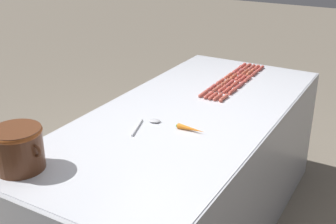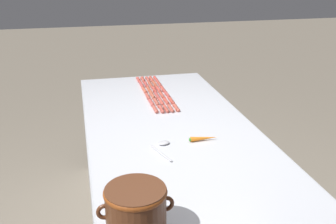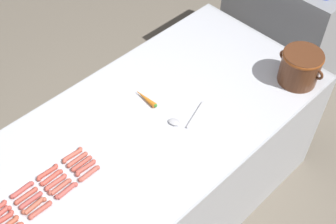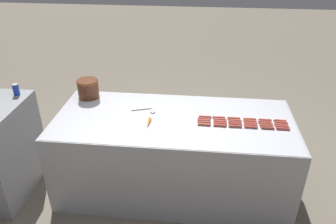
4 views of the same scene
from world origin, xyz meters
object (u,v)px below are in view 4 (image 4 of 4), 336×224
object	(u,v)px
bean_pot	(88,88)
serving_spoon	(149,111)
hot_dog_6	(282,127)
hot_dog_15	(235,122)
hot_dog_7	(266,126)
hot_dog_10	(220,123)
hot_dog_3	(235,126)
hot_dog_12	(281,125)
hot_dog_9	(235,124)
hot_dog_21	(235,120)
hot_dog_29	(205,117)
carrot	(149,123)
hot_dog_20	(250,121)
hot_dog_5	(204,124)
hot_dog_25	(265,120)
hot_dog_2	(251,127)
hot_dog_22	(220,119)
hot_dog_17	(204,120)
hot_dog_13	(266,124)
soda_can	(16,90)
hot_dog_8	(251,125)
hot_dog_23	(204,119)
hot_dog_19	(265,122)
hot_dog_24	(280,121)
hot_dog_27	(234,118)
hot_dog_28	(219,117)
hot_dog_14	(251,123)
hot_dog_16	(220,121)
hot_dog_26	(250,119)
hot_dog_11	(204,122)
hot_dog_18	(281,123)
hot_dog_4	(220,125)
hot_dog_0	(283,129)
hot_dog_1	(268,128)

from	to	relation	value
bean_pot	serving_spoon	xyz separation A→B (m)	(-0.27, -0.74, -0.11)
hot_dog_6	hot_dog_15	world-z (taller)	same
hot_dog_7	hot_dog_10	world-z (taller)	same
hot_dog_3	hot_dog_12	size ratio (longest dim) A/B	1.00
hot_dog_9	hot_dog_10	world-z (taller)	same
hot_dog_21	hot_dog_29	distance (m)	0.31
carrot	hot_dog_20	bearing A→B (deg)	-81.76
hot_dog_5	hot_dog_25	size ratio (longest dim) A/B	1.00
hot_dog_2	hot_dog_15	xyz separation A→B (m)	(0.08, 0.15, 0.00)
hot_dog_22	hot_dog_17	bearing A→B (deg)	103.77
hot_dog_10	hot_dog_13	xyz separation A→B (m)	(0.04, -0.45, 0.00)
hot_dog_9	soda_can	size ratio (longest dim) A/B	1.06
hot_dog_8	hot_dog_23	world-z (taller)	same
hot_dog_9	carrot	xyz separation A→B (m)	(-0.07, 0.86, 0.00)
hot_dog_19	hot_dog_23	world-z (taller)	same
hot_dog_24	hot_dog_3	bearing A→B (deg)	109.04
hot_dog_19	hot_dog_6	bearing A→B (deg)	-115.42
hot_dog_3	hot_dog_27	world-z (taller)	same
hot_dog_13	hot_dog_28	xyz separation A→B (m)	(0.08, 0.46, 0.00)
hot_dog_14	hot_dog_16	bearing A→B (deg)	89.13
hot_dog_10	hot_dog_25	xyz separation A→B (m)	(0.11, -0.45, 0.00)
hot_dog_10	hot_dog_26	distance (m)	0.32
hot_dog_10	hot_dog_11	xyz separation A→B (m)	(0.00, 0.16, 0.00)
hot_dog_14	hot_dog_18	distance (m)	0.31
hot_dog_4	hot_dog_18	size ratio (longest dim) A/B	1.00
hot_dog_18	hot_dog_22	world-z (taller)	same
hot_dog_0	hot_dog_3	xyz separation A→B (m)	(-0.00, 0.46, 0.00)
hot_dog_3	bean_pot	world-z (taller)	bean_pot
hot_dog_25	hot_dog_21	bearing A→B (deg)	97.09
hot_dog_14	hot_dog_23	distance (m)	0.46
hot_dog_0	hot_dog_9	world-z (taller)	same
hot_dog_1	hot_dog_9	bearing A→B (deg)	82.38
hot_dog_4	hot_dog_28	distance (m)	0.16
hot_dog_4	soda_can	xyz separation A→B (m)	(0.21, 2.19, 0.18)
hot_dog_14	hot_dog_23	size ratio (longest dim) A/B	1.00
hot_dog_9	hot_dog_11	xyz separation A→B (m)	(-0.00, 0.31, 0.00)
hot_dog_18	hot_dog_28	world-z (taller)	same
hot_dog_9	carrot	world-z (taller)	carrot
hot_dog_5	hot_dog_26	size ratio (longest dim) A/B	1.00
hot_dog_2	hot_dog_25	xyz separation A→B (m)	(0.15, -0.16, 0.00)
hot_dog_1	hot_dog_14	size ratio (longest dim) A/B	1.00
hot_dog_14	bean_pot	size ratio (longest dim) A/B	0.43
hot_dog_3	hot_dog_16	xyz separation A→B (m)	(0.08, 0.15, 0.00)
hot_dog_17	hot_dog_21	size ratio (longest dim) A/B	1.00
hot_dog_26	hot_dog_29	distance (m)	0.45
hot_dog_21	hot_dog_29	size ratio (longest dim) A/B	1.00
hot_dog_17	hot_dog_23	xyz separation A→B (m)	(0.04, -0.00, 0.00)
hot_dog_13	hot_dog_24	distance (m)	0.17
hot_dog_21	hot_dog_9	bearing A→B (deg)	178.75
hot_dog_22	bean_pot	xyz separation A→B (m)	(0.38, 1.49, 0.11)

